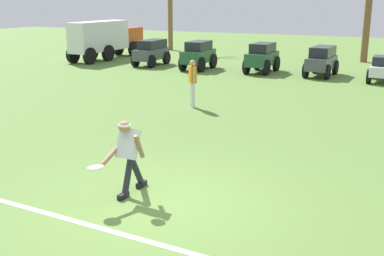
% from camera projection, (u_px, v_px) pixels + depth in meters
% --- Properties ---
extents(ground_plane, '(80.00, 80.00, 0.00)m').
position_uv_depth(ground_plane, '(159.00, 203.00, 8.48)').
color(ground_plane, olive).
extents(field_line_paint, '(27.61, 1.75, 0.01)m').
position_uv_depth(field_line_paint, '(119.00, 233.00, 7.38)').
color(field_line_paint, white).
rests_on(field_line_paint, ground_plane).
extents(frisbee_thrower, '(0.47, 1.10, 1.42)m').
position_uv_depth(frisbee_thrower, '(129.00, 153.00, 8.66)').
color(frisbee_thrower, '#23232D').
rests_on(frisbee_thrower, ground_plane).
extents(frisbee_in_flight, '(0.29, 0.29, 0.06)m').
position_uv_depth(frisbee_in_flight, '(95.00, 167.00, 8.15)').
color(frisbee_in_flight, white).
extents(teammate_near_sideline, '(0.37, 0.43, 1.56)m').
position_uv_depth(teammate_near_sideline, '(193.00, 79.00, 15.64)').
color(teammate_near_sideline, silver).
rests_on(teammate_near_sideline, ground_plane).
extents(parked_car_slot_a, '(1.17, 2.41, 1.34)m').
position_uv_depth(parked_car_slot_a, '(152.00, 52.00, 25.52)').
color(parked_car_slot_a, '#474C51').
rests_on(parked_car_slot_a, ground_plane).
extents(parked_car_slot_b, '(1.19, 2.36, 1.40)m').
position_uv_depth(parked_car_slot_b, '(198.00, 54.00, 24.08)').
color(parked_car_slot_b, '#235133').
rests_on(parked_car_slot_b, ground_plane).
extents(parked_car_slot_c, '(1.23, 2.38, 1.40)m').
position_uv_depth(parked_car_slot_c, '(262.00, 57.00, 23.09)').
color(parked_car_slot_c, '#235133').
rests_on(parked_car_slot_c, ground_plane).
extents(parked_car_slot_d, '(1.26, 2.45, 1.34)m').
position_uv_depth(parked_car_slot_d, '(322.00, 60.00, 22.06)').
color(parked_car_slot_d, '#474C51').
rests_on(parked_car_slot_d, ground_plane).
extents(parked_car_slot_e, '(1.09, 2.20, 1.10)m').
position_uv_depth(parked_car_slot_e, '(383.00, 69.00, 20.57)').
color(parked_car_slot_e, silver).
rests_on(parked_car_slot_e, ground_plane).
extents(box_truck, '(1.56, 5.94, 2.20)m').
position_uv_depth(box_truck, '(105.00, 38.00, 27.89)').
color(box_truck, '#CC4C19').
rests_on(box_truck, ground_plane).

